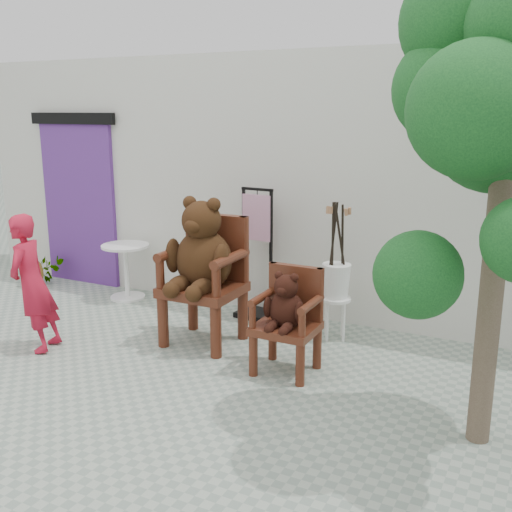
# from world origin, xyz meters

# --- Properties ---
(ground_plane) EXTENTS (60.00, 60.00, 0.00)m
(ground_plane) POSITION_xyz_m (0.00, 0.00, 0.00)
(ground_plane) COLOR gray
(ground_plane) RESTS_ON ground
(back_wall) EXTENTS (9.00, 1.00, 3.00)m
(back_wall) POSITION_xyz_m (0.00, 3.10, 1.50)
(back_wall) COLOR silver
(back_wall) RESTS_ON ground
(doorway) EXTENTS (1.40, 0.11, 2.33)m
(doorway) POSITION_xyz_m (-3.00, 2.58, 1.16)
(doorway) COLOR #5B2B82
(doorway) RESTS_ON ground
(chair_big) EXTENTS (0.75, 0.81, 1.53)m
(chair_big) POSITION_xyz_m (-0.30, 1.41, 0.88)
(chair_big) COLOR #3F190D
(chair_big) RESTS_ON ground
(chair_small) EXTENTS (0.55, 0.51, 0.97)m
(chair_small) POSITION_xyz_m (0.76, 1.14, 0.58)
(chair_small) COLOR #3F190D
(chair_small) RESTS_ON ground
(person) EXTENTS (0.47, 0.58, 1.38)m
(person) POSITION_xyz_m (-1.72, 0.47, 0.69)
(person) COLOR #B5162F
(person) RESTS_ON ground
(cafe_table) EXTENTS (0.60, 0.60, 0.70)m
(cafe_table) POSITION_xyz_m (-1.97, 2.23, 0.44)
(cafe_table) COLOR white
(cafe_table) RESTS_ON ground
(display_stand) EXTENTS (0.48, 0.38, 1.51)m
(display_stand) POSITION_xyz_m (-0.16, 2.34, 0.58)
(display_stand) COLOR black
(display_stand) RESTS_ON ground
(stool_bucket) EXTENTS (0.32, 0.32, 1.45)m
(stool_bucket) POSITION_xyz_m (0.88, 2.09, 0.64)
(stool_bucket) COLOR white
(stool_bucket) RESTS_ON ground
(tree) EXTENTS (1.68, 1.82, 3.38)m
(tree) POSITION_xyz_m (2.50, 0.72, 2.48)
(tree) COLOR #48392B
(tree) RESTS_ON ground
(potted_plant) EXTENTS (0.54, 0.51, 0.48)m
(potted_plant) POSITION_xyz_m (-3.40, 2.19, 0.24)
(potted_plant) COLOR #0F3918
(potted_plant) RESTS_ON ground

